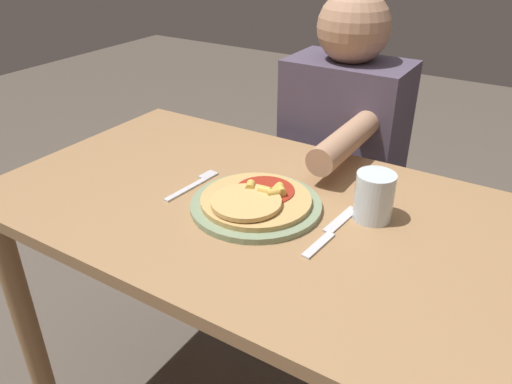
{
  "coord_description": "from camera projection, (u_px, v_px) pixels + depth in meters",
  "views": [
    {
      "loc": [
        0.52,
        -0.82,
        1.32
      ],
      "look_at": [
        0.02,
        -0.02,
        0.8
      ],
      "focal_mm": 35.0,
      "sensor_mm": 36.0,
      "label": 1
    }
  ],
  "objects": [
    {
      "name": "pizza",
      "position": [
        255.0,
        199.0,
        1.09
      ],
      "size": [
        0.24,
        0.24,
        0.04
      ],
      "color": "tan",
      "rests_on": "plate"
    },
    {
      "name": "fork",
      "position": [
        195.0,
        184.0,
        1.2
      ],
      "size": [
        0.03,
        0.18,
        0.0
      ],
      "color": "silver",
      "rests_on": "dining_table"
    },
    {
      "name": "plate",
      "position": [
        256.0,
        205.0,
        1.1
      ],
      "size": [
        0.29,
        0.29,
        0.01
      ],
      "color": "gray",
      "rests_on": "dining_table"
    },
    {
      "name": "drinking_glass",
      "position": [
        374.0,
        197.0,
        1.04
      ],
      "size": [
        0.08,
        0.08,
        0.1
      ],
      "color": "silver",
      "rests_on": "dining_table"
    },
    {
      "name": "dining_table",
      "position": [
        253.0,
        247.0,
        1.19
      ],
      "size": [
        1.21,
        0.71,
        0.76
      ],
      "color": "#9E754C",
      "rests_on": "ground_plane"
    },
    {
      "name": "knife",
      "position": [
        331.0,
        232.0,
        1.02
      ],
      "size": [
        0.03,
        0.22,
        0.0
      ],
      "color": "silver",
      "rests_on": "dining_table"
    },
    {
      "name": "person_diner",
      "position": [
        342.0,
        151.0,
        1.56
      ],
      "size": [
        0.35,
        0.52,
        1.16
      ],
      "color": "#2D2D38",
      "rests_on": "ground_plane"
    }
  ]
}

